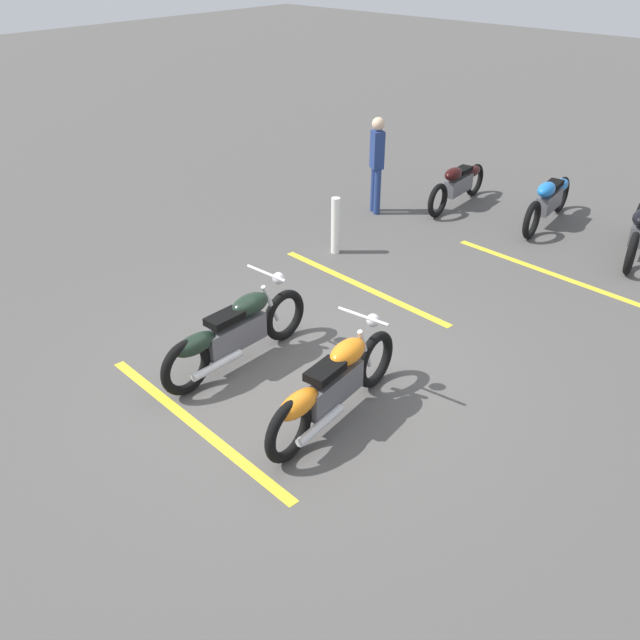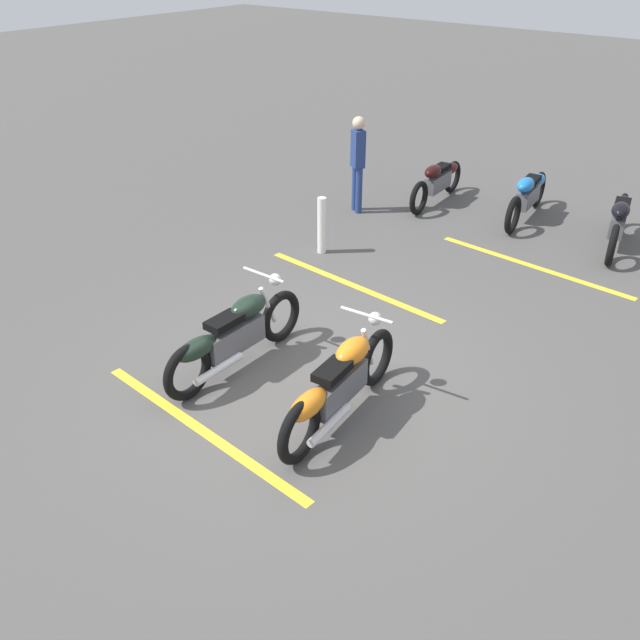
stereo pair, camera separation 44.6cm
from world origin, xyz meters
The scene contains 10 objects.
ground_plane centered at (0.00, 0.00, 0.00)m, with size 60.00×60.00×0.00m, color #514F4C.
motorcycle_bright_foreground centered at (-0.39, -0.78, 0.46)m, with size 2.23×0.63×1.04m.
motorcycle_dark_foreground centered at (-0.37, 0.77, 0.46)m, with size 2.23×0.62×1.04m.
motorcycle_row_left centered at (6.33, 0.13, 0.44)m, with size 2.15×0.42×0.81m.
motorcycle_row_center centered at (6.05, 1.79, 0.42)m, with size 2.05×0.34×0.77m.
bystander_near_row centered at (4.72, 2.69, 0.96)m, with size 0.29×0.30×1.71m.
bollard_post centered at (2.89, 2.05, 0.46)m, with size 0.14×0.14×0.91m, color white.
parking_stripe_near centered at (-1.41, 0.26, 0.00)m, with size 3.20×0.12×0.01m, color yellow.
parking_stripe_mid centered at (2.26, 0.97, 0.00)m, with size 3.20×0.12×0.01m, color yellow.
parking_stripe_far centered at (4.51, -0.82, 0.00)m, with size 3.20×0.12×0.01m, color yellow.
Camera 1 is at (-4.80, -4.63, 4.61)m, focal length 38.92 mm.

